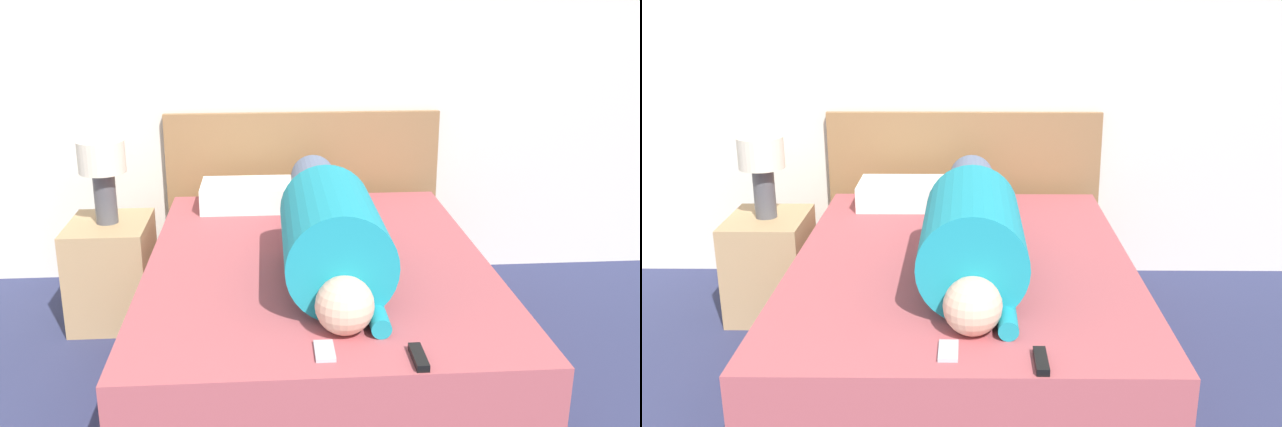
% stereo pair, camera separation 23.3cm
% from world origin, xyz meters
% --- Properties ---
extents(wall_back, '(6.01, 0.06, 2.60)m').
position_xyz_m(wall_back, '(0.00, 3.79, 1.30)').
color(wall_back, silver).
rests_on(wall_back, ground_plane).
extents(bed, '(1.45, 1.97, 0.54)m').
position_xyz_m(bed, '(-0.21, 2.58, 0.27)').
color(bed, '#A84C51').
rests_on(bed, ground_plane).
extents(headboard, '(1.57, 0.04, 0.98)m').
position_xyz_m(headboard, '(-0.21, 3.72, 0.49)').
color(headboard, olive).
rests_on(headboard, ground_plane).
extents(nightstand, '(0.40, 0.47, 0.53)m').
position_xyz_m(nightstand, '(-1.23, 3.18, 0.26)').
color(nightstand, tan).
rests_on(nightstand, ground_plane).
extents(table_lamp, '(0.23, 0.23, 0.42)m').
position_xyz_m(table_lamp, '(-1.23, 3.18, 0.81)').
color(table_lamp, '#4C4C51').
rests_on(table_lamp, nightstand).
extents(person_lying, '(0.39, 1.73, 0.39)m').
position_xyz_m(person_lying, '(-0.17, 2.50, 0.71)').
color(person_lying, '#DBB293').
rests_on(person_lying, bed).
extents(pillow_near_headboard, '(0.54, 0.31, 0.13)m').
position_xyz_m(pillow_near_headboard, '(-0.50, 3.35, 0.61)').
color(pillow_near_headboard, silver).
rests_on(pillow_near_headboard, bed).
extents(tv_remote, '(0.04, 0.15, 0.02)m').
position_xyz_m(tv_remote, '(0.04, 1.68, 0.55)').
color(tv_remote, black).
rests_on(tv_remote, bed).
extents(cell_phone, '(0.06, 0.13, 0.01)m').
position_xyz_m(cell_phone, '(-0.25, 1.75, 0.55)').
color(cell_phone, '#B2B7BC').
rests_on(cell_phone, bed).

